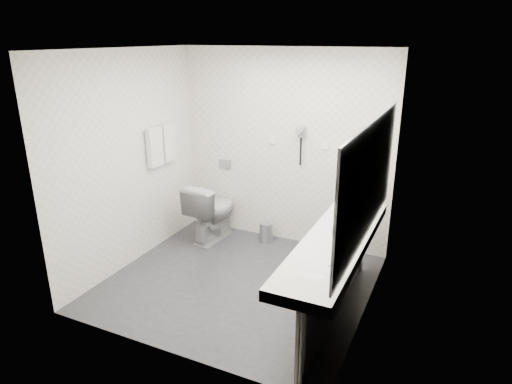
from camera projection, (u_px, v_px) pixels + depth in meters
The scene contains 32 objects.
floor at pixel (238, 282), 5.03m from camera, with size 2.80×2.80×0.00m, color #2F2F34.
ceiling at pixel (235, 49), 4.20m from camera, with size 2.80×2.80×0.00m, color white.
wall_back at pixel (283, 149), 5.72m from camera, with size 2.80×2.80×0.00m, color white.
wall_front at pixel (160, 221), 3.50m from camera, with size 2.80×2.80×0.00m, color white.
wall_left at pixel (129, 161), 5.17m from camera, with size 2.60×2.60×0.00m, color white.
wall_right at pixel (374, 195), 4.05m from camera, with size 2.60×2.60×0.00m, color white.
vanity_counter at pixel (335, 243), 4.14m from camera, with size 0.55×2.20×0.10m, color white.
vanity_panel at pixel (335, 284), 4.27m from camera, with size 0.03×2.15×0.75m, color #999490.
vanity_post_near at pixel (302, 351), 3.37m from camera, with size 0.06×0.06×0.75m, color silver.
vanity_post_far at pixel (362, 242), 5.15m from camera, with size 0.06×0.06×0.75m, color silver.
mirror at pixel (369, 180), 3.82m from camera, with size 0.02×2.20×1.05m, color #B2BCC6.
basin_near at pixel (314, 272), 3.57m from camera, with size 0.40×0.31×0.05m, color white.
basin_far at pixel (352, 216), 4.69m from camera, with size 0.40×0.31×0.05m, color white.
faucet_near at pixel (338, 267), 3.47m from camera, with size 0.04×0.04×0.15m, color silver.
faucet_far at pixel (372, 211), 4.58m from camera, with size 0.04×0.04×0.15m, color silver.
soap_bottle_a at pixel (334, 230), 4.19m from camera, with size 0.04×0.04×0.09m, color silver.
soap_bottle_b at pixel (340, 229), 4.22m from camera, with size 0.07×0.07×0.09m, color silver.
soap_bottle_c at pixel (340, 236), 4.02m from camera, with size 0.05×0.05×0.13m, color silver.
glass_left at pixel (354, 227), 4.23m from camera, with size 0.06×0.06×0.11m, color silver.
glass_right at pixel (356, 224), 4.31m from camera, with size 0.06×0.06×0.11m, color silver.
toilet at pixel (212, 211), 5.99m from camera, with size 0.45×0.79×0.80m, color white.
flush_plate at pixel (225, 164), 6.15m from camera, with size 0.18×0.02×0.12m, color #B2B5BA.
pedal_bin at pixel (266, 233), 5.99m from camera, with size 0.18×0.18×0.25m, color #B2B5BA.
bin_lid at pixel (266, 223), 5.94m from camera, with size 0.18×0.18×0.01m, color #B2B5BA.
towel_rail at pixel (160, 127), 5.52m from camera, with size 0.02×0.02×0.62m, color silver.
towel_near at pixel (155, 147), 5.47m from camera, with size 0.07×0.24×0.48m, color white.
towel_far at pixel (168, 142), 5.71m from camera, with size 0.07×0.24×0.48m, color white.
dryer_cradle at pixel (302, 132), 5.52m from camera, with size 0.10×0.04×0.14m, color gray.
dryer_barrel at pixel (300, 130), 5.45m from camera, with size 0.08×0.08×0.14m, color gray.
dryer_cord at pixel (301, 152), 5.59m from camera, with size 0.02×0.02×0.35m, color black.
switch_plate_a at pixel (272, 140), 5.74m from camera, with size 0.09×0.02×0.09m, color white.
switch_plate_b at pixel (325, 146), 5.46m from camera, with size 0.09×0.02×0.09m, color white.
Camera 1 is at (2.05, -3.91, 2.62)m, focal length 31.41 mm.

